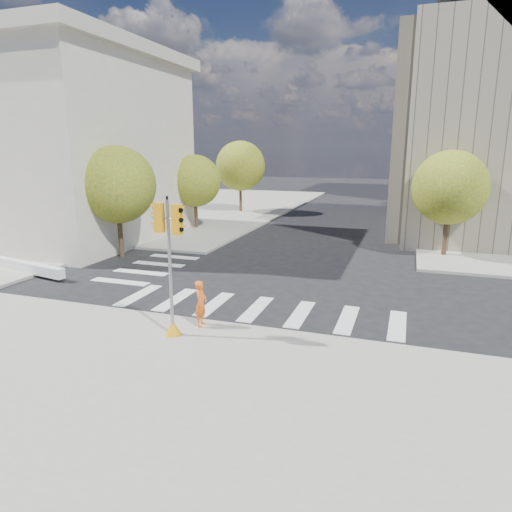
% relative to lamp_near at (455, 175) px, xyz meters
% --- Properties ---
extents(ground, '(160.00, 160.00, 0.00)m').
position_rel_lamp_near_xyz_m(ground, '(-8.00, -14.00, -4.58)').
color(ground, black).
rests_on(ground, ground).
extents(sidewalk_near, '(30.00, 14.00, 0.15)m').
position_rel_lamp_near_xyz_m(sidewalk_near, '(-8.00, -25.00, -4.50)').
color(sidewalk_near, gray).
rests_on(sidewalk_near, ground).
extents(sidewalk_far_left, '(28.00, 40.00, 0.15)m').
position_rel_lamp_near_xyz_m(sidewalk_far_left, '(-28.00, 12.00, -4.50)').
color(sidewalk_far_left, gray).
rests_on(sidewalk_far_left, ground).
extents(classical_building, '(19.00, 15.00, 12.70)m').
position_rel_lamp_near_xyz_m(classical_building, '(-28.00, -6.00, 1.86)').
color(classical_building, beige).
rests_on(classical_building, ground).
extents(tree_lw_near, '(4.40, 4.40, 6.41)m').
position_rel_lamp_near_xyz_m(tree_lw_near, '(-18.50, -10.00, -0.38)').
color(tree_lw_near, '#382616').
rests_on(tree_lw_near, ground).
extents(tree_lw_mid, '(4.00, 4.00, 5.77)m').
position_rel_lamp_near_xyz_m(tree_lw_mid, '(-18.50, 0.00, -0.82)').
color(tree_lw_mid, '#382616').
rests_on(tree_lw_mid, ground).
extents(tree_lw_far, '(4.80, 4.80, 6.95)m').
position_rel_lamp_near_xyz_m(tree_lw_far, '(-18.50, 10.00, -0.04)').
color(tree_lw_far, '#382616').
rests_on(tree_lw_far, ground).
extents(tree_re_near, '(4.20, 4.20, 6.16)m').
position_rel_lamp_near_xyz_m(tree_re_near, '(-0.50, -4.00, -0.53)').
color(tree_re_near, '#382616').
rests_on(tree_re_near, ground).
extents(tree_re_mid, '(4.60, 4.60, 6.66)m').
position_rel_lamp_near_xyz_m(tree_re_mid, '(-0.50, 8.00, -0.23)').
color(tree_re_mid, '#382616').
rests_on(tree_re_mid, ground).
extents(tree_re_far, '(4.00, 4.00, 5.88)m').
position_rel_lamp_near_xyz_m(tree_re_far, '(-0.50, 20.00, -0.71)').
color(tree_re_far, '#382616').
rests_on(tree_re_far, ground).
extents(lamp_near, '(0.35, 0.18, 8.11)m').
position_rel_lamp_near_xyz_m(lamp_near, '(0.00, 0.00, 0.00)').
color(lamp_near, black).
rests_on(lamp_near, sidewalk_far_right).
extents(lamp_far, '(0.35, 0.18, 8.11)m').
position_rel_lamp_near_xyz_m(lamp_far, '(0.00, 14.00, 0.00)').
color(lamp_far, black).
rests_on(lamp_far, sidewalk_far_right).
extents(traffic_signal, '(1.08, 0.56, 4.64)m').
position_rel_lamp_near_xyz_m(traffic_signal, '(-9.81, -19.64, -2.46)').
color(traffic_signal, orange).
rests_on(traffic_signal, sidewalk_near).
extents(photographer, '(0.46, 0.64, 1.64)m').
position_rel_lamp_near_xyz_m(photographer, '(-9.25, -18.60, -3.61)').
color(photographer, orange).
rests_on(photographer, sidewalk_near).
extents(planter_wall, '(5.96, 1.57, 0.50)m').
position_rel_lamp_near_xyz_m(planter_wall, '(-21.00, -14.85, -4.18)').
color(planter_wall, silver).
rests_on(planter_wall, sidewalk_left_near).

